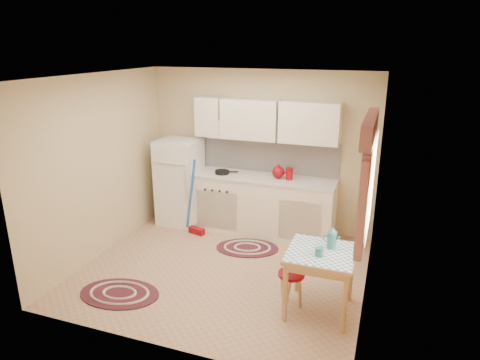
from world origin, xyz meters
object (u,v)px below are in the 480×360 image
object	(u,v)px
fridge	(180,182)
base_cabinets	(261,206)
stool	(291,289)
table	(319,281)

from	to	relation	value
fridge	base_cabinets	bearing A→B (deg)	2.08
fridge	base_cabinets	size ratio (longest dim) A/B	0.62
fridge	stool	size ratio (longest dim) A/B	3.33
table	stool	xyz separation A→B (m)	(-0.31, -0.02, -0.15)
base_cabinets	stool	xyz separation A→B (m)	(0.90, -1.80, -0.23)
base_cabinets	table	xyz separation A→B (m)	(1.21, -1.77, -0.08)
table	stool	world-z (taller)	table
table	stool	size ratio (longest dim) A/B	1.71
base_cabinets	table	size ratio (longest dim) A/B	3.12
fridge	table	distance (m)	3.13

